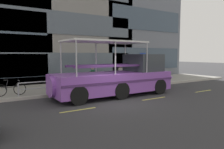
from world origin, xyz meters
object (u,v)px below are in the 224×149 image
at_px(leaned_bicycle, 10,89).
at_px(pedestrian_near_bow, 121,72).
at_px(duck_tour_boat, 120,78).
at_px(pedestrian_mid_left, 93,75).
at_px(parking_sign, 142,63).

bearing_deg(leaned_bicycle, pedestrian_near_bow, 5.86).
relative_size(duck_tour_boat, pedestrian_mid_left, 6.30).
xyz_separation_m(duck_tour_boat, pedestrian_near_bow, (2.36, 3.32, 0.00)).
relative_size(leaned_bicycle, pedestrian_mid_left, 1.15).
bearing_deg(parking_sign, pedestrian_mid_left, 177.97).
distance_m(leaned_bicycle, pedestrian_mid_left, 5.57).
distance_m(parking_sign, duck_tour_boat, 4.80).
bearing_deg(duck_tour_boat, pedestrian_near_bow, 54.61).
height_order(duck_tour_boat, pedestrian_mid_left, duck_tour_boat).
relative_size(parking_sign, leaned_bicycle, 1.47).
height_order(duck_tour_boat, pedestrian_near_bow, duck_tour_boat).
height_order(parking_sign, pedestrian_near_bow, parking_sign).
relative_size(parking_sign, pedestrian_near_bow, 1.65).
bearing_deg(leaned_bicycle, parking_sign, 0.29).
relative_size(leaned_bicycle, duck_tour_boat, 0.18).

